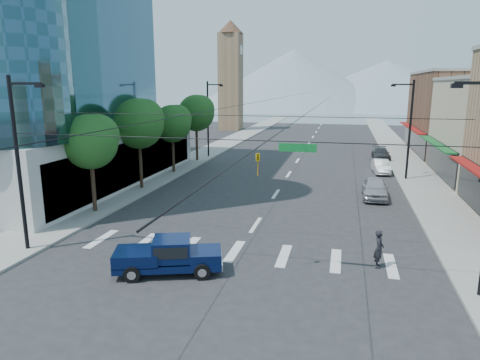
# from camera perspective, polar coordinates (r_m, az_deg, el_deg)

# --- Properties ---
(ground) EXTENTS (160.00, 160.00, 0.00)m
(ground) POSITION_cam_1_polar(r_m,az_deg,el_deg) (21.35, -1.22, -11.00)
(ground) COLOR #28282B
(ground) RESTS_ON ground
(sidewalk_left) EXTENTS (4.00, 120.00, 0.15)m
(sidewalk_left) POSITION_cam_1_polar(r_m,az_deg,el_deg) (61.91, -2.44, 4.66)
(sidewalk_left) COLOR gray
(sidewalk_left) RESTS_ON ground
(sidewalk_right) EXTENTS (4.00, 120.00, 0.15)m
(sidewalk_right) POSITION_cam_1_polar(r_m,az_deg,el_deg) (59.91, 20.24, 3.63)
(sidewalk_right) COLOR gray
(sidewalk_right) RESTS_ON ground
(shop_far) EXTENTS (12.00, 18.00, 10.00)m
(shop_far) POSITION_cam_1_polar(r_m,az_deg,el_deg) (60.87, 28.15, 7.74)
(shop_far) COLOR brown
(shop_far) RESTS_ON ground
(clock_tower) EXTENTS (4.80, 4.80, 20.40)m
(clock_tower) POSITION_cam_1_polar(r_m,az_deg,el_deg) (83.76, -1.26, 13.96)
(clock_tower) COLOR #8C6B4C
(clock_tower) RESTS_ON ground
(mountain_left) EXTENTS (80.00, 80.00, 22.00)m
(mountain_left) POSITION_cam_1_polar(r_m,az_deg,el_deg) (170.12, 7.12, 13.25)
(mountain_left) COLOR gray
(mountain_left) RESTS_ON ground
(mountain_right) EXTENTS (90.00, 90.00, 18.00)m
(mountain_right) POSITION_cam_1_polar(r_m,az_deg,el_deg) (179.53, 18.91, 12.00)
(mountain_right) COLOR gray
(mountain_right) RESTS_ON ground
(tree_near) EXTENTS (3.65, 3.64, 6.71)m
(tree_near) POSITION_cam_1_polar(r_m,az_deg,el_deg) (29.97, -19.07, 5.07)
(tree_near) COLOR black
(tree_near) RESTS_ON ground
(tree_midnear) EXTENTS (4.09, 4.09, 7.52)m
(tree_midnear) POSITION_cam_1_polar(r_m,az_deg,el_deg) (35.97, -13.13, 7.52)
(tree_midnear) COLOR black
(tree_midnear) RESTS_ON ground
(tree_midfar) EXTENTS (3.65, 3.64, 6.71)m
(tree_midfar) POSITION_cam_1_polar(r_m,az_deg,el_deg) (42.36, -8.82, 7.59)
(tree_midfar) COLOR black
(tree_midfar) RESTS_ON ground
(tree_far) EXTENTS (4.09, 4.09, 7.52)m
(tree_far) POSITION_cam_1_polar(r_m,az_deg,el_deg) (48.85, -5.69, 9.02)
(tree_far) COLOR black
(tree_far) RESTS_ON ground
(signal_rig) EXTENTS (21.80, 0.20, 9.00)m
(signal_rig) POSITION_cam_1_polar(r_m,az_deg,el_deg) (18.96, -1.50, 0.73)
(signal_rig) COLOR black
(signal_rig) RESTS_ON ground
(lamp_pole_nw) EXTENTS (2.00, 0.25, 9.00)m
(lamp_pole_nw) POSITION_cam_1_polar(r_m,az_deg,el_deg) (51.51, -4.17, 8.49)
(lamp_pole_nw) COLOR black
(lamp_pole_nw) RESTS_ON ground
(lamp_pole_ne) EXTENTS (2.00, 0.25, 9.00)m
(lamp_pole_ne) POSITION_cam_1_polar(r_m,az_deg,el_deg) (41.45, 21.56, 6.69)
(lamp_pole_ne) COLOR black
(lamp_pole_ne) RESTS_ON ground
(pickup_truck) EXTENTS (5.24, 3.22, 1.68)m
(pickup_truck) POSITION_cam_1_polar(r_m,az_deg,el_deg) (20.24, -9.60, -9.86)
(pickup_truck) COLOR #08143D
(pickup_truck) RESTS_ON ground
(pedestrian) EXTENTS (0.50, 0.71, 1.84)m
(pedestrian) POSITION_cam_1_polar(r_m,az_deg,el_deg) (21.59, 18.04, -8.72)
(pedestrian) COLOR black
(pedestrian) RESTS_ON ground
(parked_car_near) EXTENTS (1.94, 4.66, 1.58)m
(parked_car_near) POSITION_cam_1_polar(r_m,az_deg,el_deg) (34.48, 17.55, -1.04)
(parked_car_near) COLOR #ACACB0
(parked_car_near) RESTS_ON ground
(parked_car_mid) EXTENTS (1.73, 4.18, 1.34)m
(parked_car_mid) POSITION_cam_1_polar(r_m,az_deg,el_deg) (44.55, 18.27, 1.73)
(parked_car_mid) COLOR silver
(parked_car_mid) RESTS_ON ground
(parked_car_far) EXTENTS (2.00, 4.68, 1.34)m
(parked_car_far) POSITION_cam_1_polar(r_m,az_deg,el_deg) (52.90, 18.27, 3.35)
(parked_car_far) COLOR #323235
(parked_car_far) RESTS_ON ground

